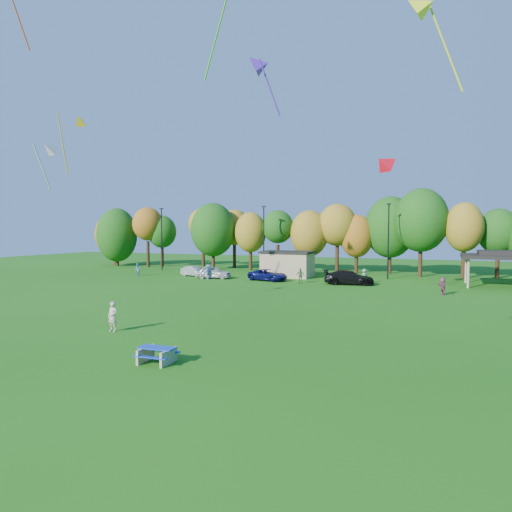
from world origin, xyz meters
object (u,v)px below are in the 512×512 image
at_px(kite_flyer, 113,317).
at_px(car_d, 349,277).
at_px(car_a, 213,272).
at_px(car_b, 194,271).
at_px(car_c, 268,275).
at_px(picnic_table, 157,354).

bearing_deg(kite_flyer, car_d, 77.94).
relative_size(kite_flyer, car_a, 0.40).
bearing_deg(car_b, car_d, -75.21).
height_order(car_a, car_d, car_d).
xyz_separation_m(kite_flyer, car_a, (-8.02, 28.02, -0.13)).
height_order(kite_flyer, car_b, kite_flyer).
bearing_deg(car_d, car_a, 82.42).
xyz_separation_m(car_a, car_b, (-3.36, 1.27, -0.10)).
xyz_separation_m(car_a, car_d, (16.52, 0.05, 0.02)).
bearing_deg(car_b, car_c, -77.12).
distance_m(kite_flyer, car_a, 29.15).
distance_m(car_a, car_c, 7.06).
height_order(car_b, car_d, car_d).
relative_size(kite_flyer, car_d, 0.33).
bearing_deg(picnic_table, car_c, 100.01).
bearing_deg(picnic_table, kite_flyer, 142.18).
bearing_deg(car_d, picnic_table, 167.93).
bearing_deg(car_a, kite_flyer, -172.32).
height_order(car_b, car_c, car_c).
height_order(picnic_table, car_d, car_d).
height_order(picnic_table, car_a, car_a).
height_order(kite_flyer, car_a, kite_flyer).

